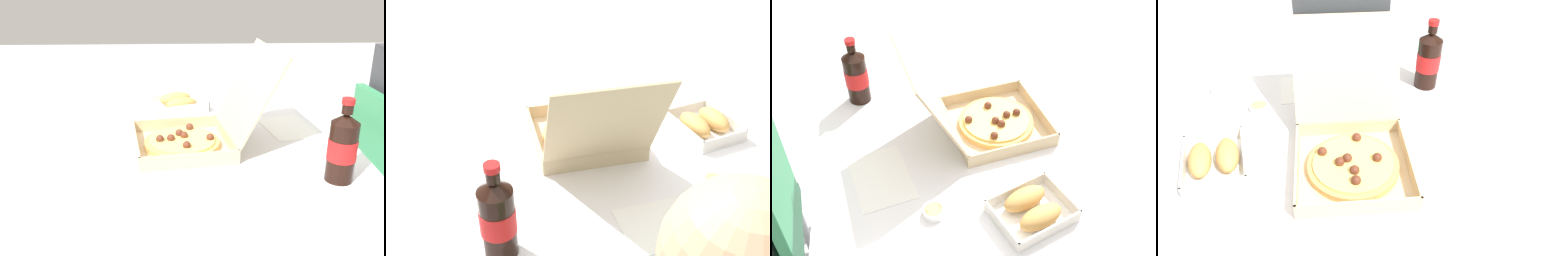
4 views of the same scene
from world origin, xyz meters
TOP-DOWN VIEW (x-y plane):
  - dining_table at (0.00, 0.00)m, footprint 1.25×0.81m
  - chair at (-0.08, 0.64)m, footprint 0.45×0.45m
  - diner_person at (-0.09, 0.70)m, footprint 0.38×0.44m
  - pizza_box_open at (0.01, -0.09)m, footprint 0.34×0.45m
  - bread_side_box at (-0.33, -0.14)m, footprint 0.21×0.23m
  - cola_bottle at (0.23, 0.28)m, footprint 0.07×0.07m
  - paper_menu at (-0.14, 0.23)m, footprint 0.24×0.19m
  - napkin_pile at (-0.41, 0.24)m, footprint 0.13×0.13m
  - dipping_sauce_cup at (-0.28, 0.10)m, footprint 0.06×0.06m

SIDE VIEW (x-z plane):
  - chair at x=-0.08m, z-range 0.06..0.89m
  - dining_table at x=0.00m, z-range 0.27..0.98m
  - diner_person at x=-0.09m, z-range 0.11..1.26m
  - paper_menu at x=-0.14m, z-range 0.71..0.71m
  - napkin_pile at x=-0.41m, z-range 0.71..0.73m
  - dipping_sauce_cup at x=-0.28m, z-range 0.71..0.73m
  - bread_side_box at x=-0.33m, z-range 0.71..0.76m
  - pizza_box_open at x=0.01m, z-range 0.61..0.90m
  - cola_bottle at x=0.23m, z-range 0.69..0.92m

